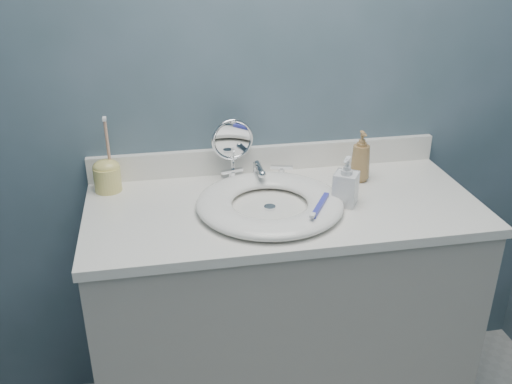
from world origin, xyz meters
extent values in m
cube|color=#405760|center=(0.00, 1.25, 1.20)|extent=(2.20, 0.02, 2.40)
cube|color=#A8A29A|center=(0.00, 0.97, 0.42)|extent=(1.20, 0.55, 0.85)
cube|color=white|center=(0.00, 0.97, 0.86)|extent=(1.22, 0.57, 0.03)
cube|color=white|center=(0.00, 1.24, 0.93)|extent=(1.22, 0.02, 0.09)
cylinder|color=silver|center=(-0.05, 0.94, 0.88)|extent=(0.04, 0.04, 0.01)
cube|color=silver|center=(-0.05, 1.16, 0.89)|extent=(0.22, 0.05, 0.01)
cylinder|color=silver|center=(-0.05, 1.16, 0.92)|extent=(0.03, 0.03, 0.06)
cylinder|color=silver|center=(-0.05, 1.11, 0.94)|extent=(0.02, 0.09, 0.02)
sphere|color=silver|center=(-0.05, 1.06, 0.94)|extent=(0.03, 0.03, 0.03)
cylinder|color=silver|center=(-0.14, 1.16, 0.90)|extent=(0.02, 0.02, 0.03)
cube|color=silver|center=(-0.14, 1.16, 0.92)|extent=(0.08, 0.03, 0.01)
cylinder|color=silver|center=(0.04, 1.16, 0.90)|extent=(0.02, 0.02, 0.03)
cube|color=silver|center=(0.04, 1.16, 0.92)|extent=(0.08, 0.03, 0.01)
cylinder|color=silver|center=(-0.13, 1.19, 0.88)|extent=(0.08, 0.08, 0.01)
cylinder|color=silver|center=(-0.13, 1.19, 0.94)|extent=(0.01, 0.01, 0.11)
torus|color=silver|center=(-0.13, 1.19, 1.02)|extent=(0.14, 0.03, 0.14)
cylinder|color=white|center=(-0.13, 1.19, 1.02)|extent=(0.12, 0.02, 0.12)
imported|color=#9B7646|center=(0.29, 1.10, 0.97)|extent=(0.07, 0.07, 0.17)
imported|color=silver|center=(0.19, 0.94, 0.96)|extent=(0.10, 0.10, 0.15)
cylinder|color=#DFD06F|center=(-0.54, 1.17, 0.92)|extent=(0.09, 0.09, 0.08)
ellipsoid|color=#DFD06F|center=(-0.54, 1.17, 0.96)|extent=(0.09, 0.07, 0.05)
cylinder|color=tan|center=(-0.53, 1.17, 1.04)|extent=(0.01, 0.03, 0.16)
cube|color=white|center=(-0.53, 1.16, 1.13)|extent=(0.01, 0.02, 0.01)
cube|color=#3136B1|center=(0.08, 0.86, 0.92)|extent=(0.09, 0.14, 0.01)
cube|color=white|center=(0.04, 0.78, 0.93)|extent=(0.02, 0.03, 0.01)
camera|label=1|loc=(-0.38, -0.57, 1.68)|focal=40.00mm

